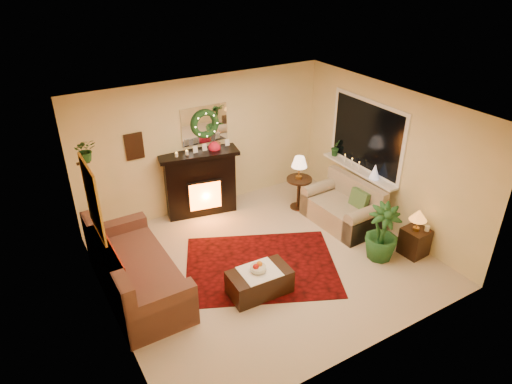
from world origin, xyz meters
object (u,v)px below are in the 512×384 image
sofa (137,267)px  fireplace (200,187)px  end_table_square (415,240)px  coffee_table (259,281)px  side_table_round (299,193)px  loveseat (342,204)px

sofa → fireplace: size_ratio=1.70×
end_table_square → coffee_table: (-2.76, 0.48, -0.06)m
sofa → fireplace: bearing=42.5°
fireplace → coffee_table: bearing=-84.1°
side_table_round → loveseat: bearing=-68.6°
fireplace → loveseat: (2.07, -1.73, -0.13)m
sofa → coffee_table: sofa is taller
side_table_round → coffee_table: 2.67m
fireplace → end_table_square: 4.01m
side_table_round → end_table_square: (0.78, -2.27, -0.06)m
sofa → end_table_square: 4.54m
loveseat → coffee_table: (-2.32, -0.91, -0.21)m
fireplace → side_table_round: bearing=-14.8°
side_table_round → coffee_table: (-1.98, -1.79, -0.12)m
sofa → end_table_square: (4.30, -1.45, -0.16)m
loveseat → side_table_round: 0.95m
side_table_round → coffee_table: side_table_round is taller
fireplace → loveseat: bearing=-28.5°
loveseat → coffee_table: size_ratio=1.55×
loveseat → coffee_table: 2.50m
sofa → loveseat: sofa is taller
fireplace → side_table_round: 1.94m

